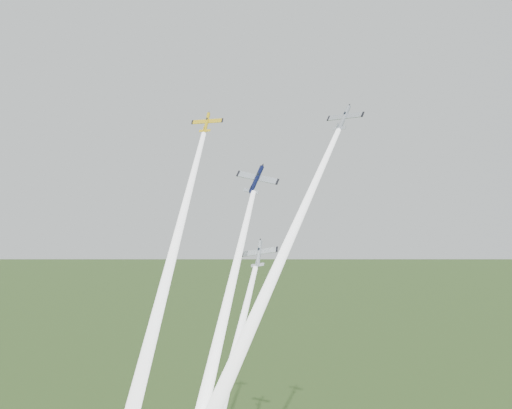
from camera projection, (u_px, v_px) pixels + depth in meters
name	position (u px, v px, depth m)	size (l,w,h in m)	color
plane_yellow	(207.00, 122.00, 131.89)	(6.78, 6.73, 1.06)	yellow
smoke_trail_yellow	(165.00, 284.00, 108.20)	(2.69, 2.69, 71.40)	white
plane_navy	(256.00, 179.00, 126.03)	(8.64, 8.57, 1.35)	#0C1136
smoke_trail_navy	(218.00, 342.00, 104.95)	(2.69, 2.69, 64.21)	white
plane_silver_right	(344.00, 118.00, 124.21)	(7.96, 7.89, 1.25)	#A2A8B0
smoke_trail_silver_right	(273.00, 276.00, 106.11)	(2.69, 2.69, 67.25)	white
plane_silver_low	(259.00, 254.00, 123.99)	(7.51, 7.45, 1.18)	#ADB6BB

